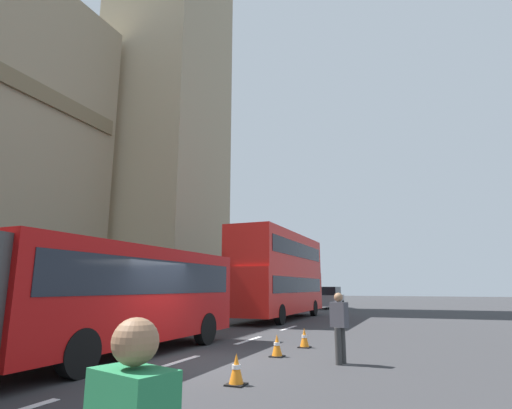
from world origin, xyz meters
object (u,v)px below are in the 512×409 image
sedan_lead (330,298)px  traffic_cone_middle (277,346)px  traffic_cone_east (304,338)px  traffic_cone_west (236,369)px  pedestrian_by_kerb (340,325)px  double_decker_bus (280,272)px

sedan_lead → traffic_cone_middle: bearing=-171.2°
traffic_cone_middle → traffic_cone_east: bearing=-7.2°
sedan_lead → traffic_cone_west: 28.69m
traffic_cone_west → traffic_cone_middle: (3.29, 0.33, 0.00)m
traffic_cone_middle → pedestrian_by_kerb: pedestrian_by_kerb is taller
double_decker_bus → traffic_cone_middle: 12.98m
double_decker_bus → traffic_cone_west: 16.18m
double_decker_bus → traffic_cone_west: double_decker_bus is taller
traffic_cone_middle → traffic_cone_east: same height
sedan_lead → traffic_cone_west: (-28.38, -4.22, -0.63)m
double_decker_bus → pedestrian_by_kerb: double_decker_bus is taller
traffic_cone_middle → sedan_lead: bearing=8.8°
traffic_cone_middle → pedestrian_by_kerb: 1.94m
double_decker_bus → traffic_cone_east: (-10.22, -4.26, -2.43)m
double_decker_bus → sedan_lead: double_decker_bus is taller
traffic_cone_west → pedestrian_by_kerb: (2.87, -1.46, 0.63)m
traffic_cone_middle → traffic_cone_east: size_ratio=1.00×
sedan_lead → traffic_cone_east: (-23.20, -4.13, -0.63)m
double_decker_bus → sedan_lead: 13.11m
traffic_cone_west → pedestrian_by_kerb: bearing=-26.9°
traffic_cone_west → traffic_cone_east: bearing=1.0°
double_decker_bus → traffic_cone_middle: (-12.10, -4.02, -2.43)m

